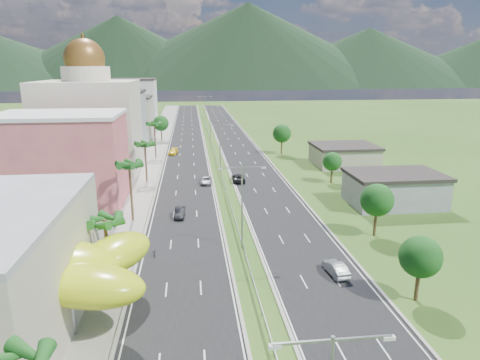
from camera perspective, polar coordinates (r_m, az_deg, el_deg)
name	(u,v)px	position (r m, az deg, el deg)	size (l,w,h in m)	color
ground	(253,285)	(47.93, 1.74, -13.80)	(500.00, 500.00, 0.00)	#2D5119
road_left	(187,143)	(133.56, -7.09, 4.92)	(11.00, 260.00, 0.04)	black
road_right	(235,142)	(134.26, -0.65, 5.08)	(11.00, 260.00, 0.04)	black
sidewalk_left	(156,144)	(133.98, -11.17, 4.80)	(7.00, 260.00, 0.12)	gray
median_guardrail	(215,152)	(115.91, -3.42, 3.77)	(0.10, 216.06, 0.76)	gray
streetlight_median_b	(242,198)	(54.43, 0.27, -2.47)	(6.04, 0.25, 11.00)	gray
streetlight_median_c	(220,144)	(93.21, -2.69, 4.87)	(6.04, 0.25, 11.00)	gray
streetlight_median_d	(210,119)	(137.67, -4.02, 8.12)	(6.04, 0.25, 11.00)	gray
streetlight_median_e	(205,106)	(182.39, -4.70, 9.78)	(6.04, 0.25, 11.00)	gray
lime_canopy	(44,270)	(43.88, -24.67, -10.82)	(18.00, 15.00, 7.40)	#B3CC13
pink_shophouse	(62,161)	(78.27, -22.63, 2.33)	(20.00, 15.00, 15.00)	#C14F5D
domed_building	(90,121)	(99.66, -19.35, 7.38)	(20.00, 20.00, 28.70)	beige
midrise_grey	(115,122)	(124.23, -16.33, 7.40)	(16.00, 15.00, 16.00)	gray
midrise_beige	(126,118)	(145.99, -14.90, 7.95)	(16.00, 15.00, 13.00)	#AAA18C
midrise_white	(135,104)	(168.43, -13.88, 9.75)	(16.00, 15.00, 18.00)	silver
shed_near	(394,190)	(77.62, 19.84, -1.31)	(15.00, 10.00, 5.00)	gray
shed_far	(344,156)	(105.22, 13.69, 3.10)	(14.00, 12.00, 4.40)	#AAA18C
palm_tree_b	(105,223)	(47.31, -17.57, -5.53)	(3.60, 3.60, 8.10)	#47301C
palm_tree_c	(129,167)	(65.85, -14.54, 1.70)	(3.60, 3.60, 9.60)	#47301C
palm_tree_d	(145,146)	(88.42, -12.56, 4.50)	(3.60, 3.60, 8.60)	#47301C
palm_tree_e	(154,125)	(112.91, -11.36, 7.17)	(3.60, 3.60, 9.40)	#47301C
leafy_tree_lfar	(161,123)	(137.98, -10.50, 7.44)	(4.90, 4.90, 8.05)	#47301C
leafy_tree_ra	(420,257)	(46.54, 22.93, -9.43)	(4.20, 4.20, 6.90)	#47301C
leafy_tree_rb	(377,200)	(61.85, 17.81, -2.58)	(4.55, 4.55, 7.47)	#47301C
leafy_tree_rc	(332,162)	(88.31, 12.20, 2.41)	(3.85, 3.85, 6.33)	#47301C
leafy_tree_rd	(282,134)	(115.49, 5.61, 6.19)	(4.90, 4.90, 8.05)	#47301C
mountain_ridge	(248,87)	(496.53, 1.07, 12.30)	(860.00, 140.00, 90.00)	black
car_dark_left	(180,212)	(68.10, -8.04, -4.31)	(1.51, 4.32, 1.42)	black
car_silver_mid_left	(206,180)	(86.67, -4.56, -0.03)	(2.24, 4.85, 1.35)	#979A9E
car_yellow_far_left	(173,151)	(116.82, -8.89, 3.78)	(2.05, 5.04, 1.46)	yellow
car_silver_right	(336,268)	(50.87, 12.62, -11.39)	(1.59, 4.56, 1.50)	#93969A
car_dark_far_right	(238,178)	(87.94, -0.24, 0.30)	(2.50, 5.42, 1.51)	black
motorcycle	(154,252)	(55.28, -11.33, -9.34)	(0.52, 1.71, 1.09)	black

